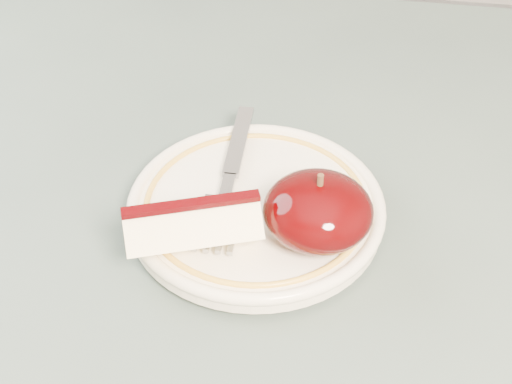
# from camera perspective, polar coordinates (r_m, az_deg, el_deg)

# --- Properties ---
(plate) EXTENTS (0.18, 0.18, 0.02)m
(plate) POSITION_cam_1_polar(r_m,az_deg,el_deg) (0.50, 0.00, -1.20)
(plate) COLOR #ECE2C6
(plate) RESTS_ON table
(apple_half) EXTENTS (0.07, 0.07, 0.05)m
(apple_half) POSITION_cam_1_polar(r_m,az_deg,el_deg) (0.46, 4.98, -1.50)
(apple_half) COLOR black
(apple_half) RESTS_ON plate
(apple_wedge) EXTENTS (0.09, 0.06, 0.04)m
(apple_wedge) POSITION_cam_1_polar(r_m,az_deg,el_deg) (0.45, -5.05, -2.82)
(apple_wedge) COLOR #FBEEB9
(apple_wedge) RESTS_ON plate
(fork) EXTENTS (0.03, 0.16, 0.00)m
(fork) POSITION_cam_1_polar(r_m,az_deg,el_deg) (0.51, -2.10, 1.24)
(fork) COLOR #919499
(fork) RESTS_ON plate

